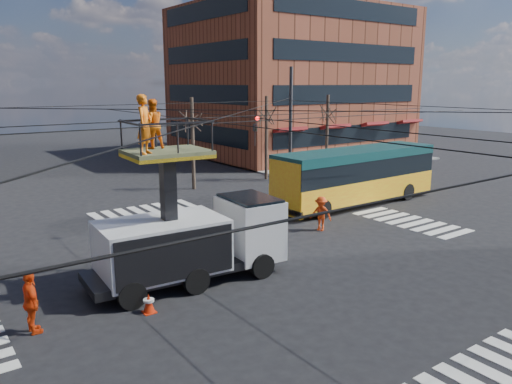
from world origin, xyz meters
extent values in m
plane|color=black|center=(0.00, 0.00, 0.00)|extent=(120.00, 120.00, 0.00)
cube|color=slate|center=(21.00, 21.00, 0.06)|extent=(18.00, 18.00, 0.12)
cube|color=brown|center=(22.00, 24.00, 7.00)|extent=(20.00, 16.00, 14.00)
cube|color=black|center=(22.00, 16.00, 2.45)|extent=(17.00, 0.12, 1.58)
cube|color=black|center=(12.00, 24.00, 2.45)|extent=(0.12, 13.60, 1.58)
cube|color=black|center=(22.00, 16.00, 5.95)|extent=(17.00, 0.12, 1.57)
cube|color=black|center=(12.00, 24.00, 5.95)|extent=(0.12, 13.60, 1.57)
cube|color=black|center=(22.00, 16.00, 9.45)|extent=(17.00, 0.12, 1.57)
cube|color=black|center=(12.00, 24.00, 9.45)|extent=(0.12, 13.60, 1.57)
cube|color=black|center=(22.00, 16.00, 12.95)|extent=(17.00, 0.12, 1.57)
cube|color=black|center=(12.00, 24.00, 12.95)|extent=(0.12, 13.60, 1.57)
cylinder|color=#2D2D30|center=(12.00, 12.00, 4.00)|extent=(0.24, 0.24, 8.00)
cylinder|color=black|center=(0.00, 12.00, 5.70)|extent=(24.00, 0.03, 0.03)
cylinder|color=black|center=(12.00, 0.00, 5.70)|extent=(0.03, 24.00, 0.03)
cylinder|color=black|center=(0.00, 0.00, 5.90)|extent=(24.02, 24.02, 0.03)
cylinder|color=black|center=(0.00, 0.00, 5.90)|extent=(24.02, 24.02, 0.03)
cylinder|color=black|center=(0.00, -1.20, 5.60)|extent=(24.00, 0.03, 0.03)
cylinder|color=black|center=(0.00, 1.20, 5.60)|extent=(24.00, 0.03, 0.03)
cylinder|color=black|center=(-1.20, 0.00, 5.50)|extent=(0.03, 24.00, 0.03)
cylinder|color=black|center=(1.20, 0.00, 5.50)|extent=(0.03, 24.00, 0.03)
imported|color=black|center=(2.50, 3.00, 5.10)|extent=(0.16, 0.20, 1.00)
imported|color=black|center=(-1.50, 5.00, 5.35)|extent=(0.26, 1.24, 0.50)
cylinder|color=#382B21|center=(5.00, 13.50, 3.00)|extent=(0.24, 0.24, 6.00)
cylinder|color=#382B21|center=(11.00, 13.50, 3.00)|extent=(0.24, 0.24, 6.00)
cylinder|color=#382B21|center=(17.00, 13.50, 3.00)|extent=(0.24, 0.24, 6.00)
cube|color=black|center=(-2.83, -0.29, 0.55)|extent=(7.13, 2.66, 0.30)
cube|color=silver|center=(-0.23, -0.46, 1.55)|extent=(1.95, 2.51, 2.20)
cube|color=black|center=(-0.23, -0.46, 2.35)|extent=(1.75, 2.40, 0.80)
cube|color=silver|center=(-3.72, -0.23, 1.45)|extent=(4.36, 2.77, 1.80)
cylinder|color=black|center=(-0.51, -1.60, 0.45)|extent=(0.92, 0.41, 0.90)
cylinder|color=black|center=(-0.35, 0.70, 0.45)|extent=(0.92, 0.41, 0.90)
cylinder|color=black|center=(-3.10, -1.42, 0.45)|extent=(0.92, 0.41, 0.90)
cylinder|color=black|center=(-2.95, 0.87, 0.45)|extent=(0.92, 0.41, 0.90)
cylinder|color=black|center=(-5.30, -1.28, 0.45)|extent=(0.92, 0.41, 0.90)
cylinder|color=black|center=(-5.14, 1.02, 0.45)|extent=(0.92, 0.41, 0.90)
cube|color=black|center=(-3.42, -0.25, 3.03)|extent=(0.48, 0.48, 3.26)
cube|color=#4B5432|center=(-3.42, -0.25, 4.66)|extent=(2.73, 2.27, 0.12)
cube|color=yellow|center=(-3.42, -0.25, 4.54)|extent=(2.73, 2.27, 0.12)
imported|color=orange|center=(-4.38, -0.78, 5.64)|extent=(0.79, 0.78, 1.83)
imported|color=orange|center=(-3.64, 0.33, 5.55)|extent=(0.85, 0.68, 1.65)
cube|color=orange|center=(10.61, 4.31, 0.95)|extent=(10.89, 2.83, 1.30)
cube|color=black|center=(10.61, 4.31, 2.15)|extent=(10.89, 2.78, 1.10)
cube|color=#0C3537|center=(10.61, 4.31, 2.95)|extent=(10.89, 2.83, 0.50)
cube|color=orange|center=(5.30, 4.19, 1.60)|extent=(0.30, 2.47, 2.80)
cube|color=orange|center=(15.93, 4.42, 1.60)|extent=(0.30, 2.47, 2.80)
cube|color=black|center=(5.25, 4.19, 0.45)|extent=(0.21, 2.60, 0.30)
cube|color=gold|center=(5.40, 4.20, 2.85)|extent=(0.13, 1.60, 0.35)
cylinder|color=black|center=(6.85, 3.05, 0.50)|extent=(1.01, 0.32, 1.00)
cylinder|color=black|center=(6.80, 5.41, 0.50)|extent=(1.01, 0.32, 1.00)
cylinder|color=black|center=(13.89, 3.20, 0.50)|extent=(1.01, 0.32, 1.00)
cylinder|color=black|center=(13.84, 5.56, 0.50)|extent=(1.01, 0.32, 1.00)
cone|color=red|center=(-4.99, -1.86, 0.31)|extent=(0.36, 0.36, 0.62)
imported|color=#EE430F|center=(-8.14, -1.16, 0.91)|extent=(0.50, 1.09, 1.82)
imported|color=#E73C0E|center=(5.28, 1.53, 0.83)|extent=(1.03, 1.23, 1.65)
camera|label=1|loc=(-10.58, -15.26, 6.87)|focal=35.00mm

